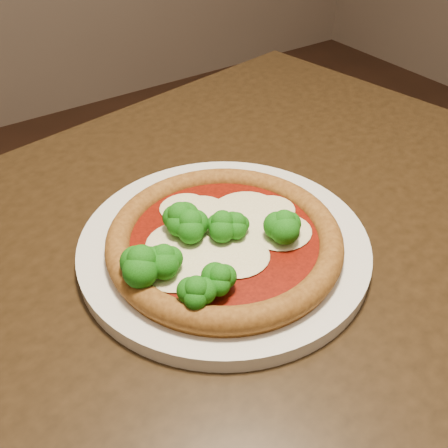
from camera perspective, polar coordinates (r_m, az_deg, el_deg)
floor at (r=1.30m, az=9.68°, el=-23.38°), size 4.00×4.00×0.00m
dining_table at (r=0.64m, az=3.68°, el=-11.73°), size 1.20×1.05×0.75m
plate at (r=0.58m, az=-0.00°, el=-2.38°), size 0.33×0.33×0.02m
pizza at (r=0.55m, az=-0.46°, el=-1.75°), size 0.26×0.26×0.06m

